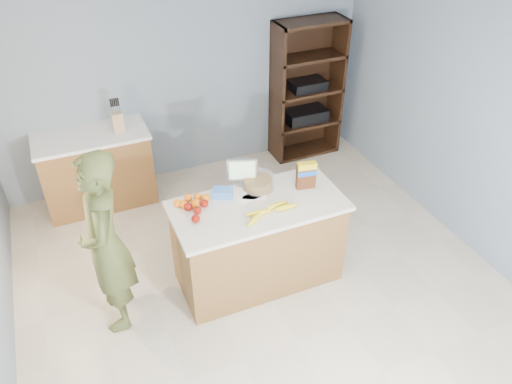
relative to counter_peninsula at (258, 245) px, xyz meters
name	(u,v)px	position (x,y,z in m)	size (l,w,h in m)	color
floor	(270,297)	(0.00, -0.30, -0.42)	(4.50, 5.00, 0.02)	beige
walls	(274,147)	(0.00, -0.30, 1.24)	(4.52, 5.02, 2.51)	gray
counter_peninsula	(258,245)	(0.00, 0.00, 0.00)	(1.56, 0.76, 0.90)	brown
back_cabinet	(97,169)	(-1.20, 1.90, 0.04)	(1.24, 0.62, 0.90)	brown
shelving_unit	(305,92)	(1.55, 2.05, 0.45)	(0.90, 0.40, 1.80)	black
person	(106,245)	(-1.34, 0.04, 0.44)	(0.62, 0.41, 1.70)	#4C5427
knife_block	(118,121)	(-0.88, 1.86, 0.60)	(0.12, 0.10, 0.31)	tan
envelopes	(251,197)	(-0.02, 0.12, 0.49)	(0.31, 0.20, 0.00)	white
bananas	(269,211)	(0.03, -0.16, 0.51)	(0.54, 0.22, 0.05)	yellow
apples	(196,210)	(-0.55, 0.09, 0.52)	(0.22, 0.26, 0.07)	maroon
oranges	(192,201)	(-0.54, 0.23, 0.52)	(0.32, 0.19, 0.07)	orange
blue_carton	(223,193)	(-0.25, 0.23, 0.52)	(0.18, 0.12, 0.08)	blue
salad_bowl	(258,183)	(0.10, 0.23, 0.54)	(0.30, 0.30, 0.13)	#267219
tv	(242,171)	(-0.02, 0.34, 0.64)	(0.28, 0.12, 0.28)	silver
cereal_box	(306,173)	(0.51, 0.07, 0.64)	(0.19, 0.10, 0.27)	#592B14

